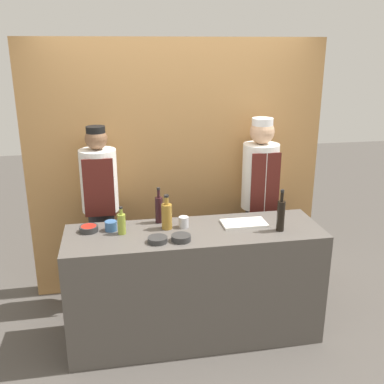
# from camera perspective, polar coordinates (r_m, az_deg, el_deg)

# --- Properties ---
(ground_plane) EXTENTS (14.00, 14.00, 0.00)m
(ground_plane) POSITION_cam_1_polar(r_m,az_deg,el_deg) (4.00, 0.33, -17.50)
(ground_plane) COLOR #4C4742
(cabinet_wall) EXTENTS (2.78, 0.18, 2.40)m
(cabinet_wall) POSITION_cam_1_polar(r_m,az_deg,el_deg) (4.34, -1.95, 3.08)
(cabinet_wall) COLOR #B7844C
(cabinet_wall) RESTS_ON ground_plane
(counter) EXTENTS (2.02, 0.63, 0.95)m
(counter) POSITION_cam_1_polar(r_m,az_deg,el_deg) (3.74, 0.35, -11.61)
(counter) COLOR #514C47
(counter) RESTS_ON ground_plane
(sauce_bowl_red) EXTENTS (0.15, 0.15, 0.05)m
(sauce_bowl_red) POSITION_cam_1_polar(r_m,az_deg,el_deg) (3.60, -12.97, -4.53)
(sauce_bowl_red) COLOR #2D2D2D
(sauce_bowl_red) RESTS_ON counter
(sauce_bowl_purple) EXTENTS (0.15, 0.15, 0.05)m
(sauce_bowl_purple) POSITION_cam_1_polar(r_m,az_deg,el_deg) (3.35, -1.39, -5.80)
(sauce_bowl_purple) COLOR #2D2D2D
(sauce_bowl_purple) RESTS_ON counter
(sauce_bowl_yellow) EXTENTS (0.15, 0.15, 0.04)m
(sauce_bowl_yellow) POSITION_cam_1_polar(r_m,az_deg,el_deg) (3.34, -4.40, -6.02)
(sauce_bowl_yellow) COLOR #2D2D2D
(sauce_bowl_yellow) RESTS_ON counter
(cutting_board) EXTENTS (0.36, 0.20, 0.02)m
(cutting_board) POSITION_cam_1_polar(r_m,az_deg,el_deg) (3.67, 6.61, -3.96)
(cutting_board) COLOR white
(cutting_board) RESTS_ON counter
(bottle_wine) EXTENTS (0.06, 0.06, 0.30)m
(bottle_wine) POSITION_cam_1_polar(r_m,az_deg,el_deg) (3.66, -4.23, -2.16)
(bottle_wine) COLOR black
(bottle_wine) RESTS_ON counter
(bottle_soy) EXTENTS (0.06, 0.06, 0.34)m
(bottle_soy) POSITION_cam_1_polar(r_m,az_deg,el_deg) (3.55, 11.22, -2.86)
(bottle_soy) COLOR black
(bottle_soy) RESTS_ON counter
(bottle_vinegar) EXTENTS (0.08, 0.08, 0.28)m
(bottle_vinegar) POSITION_cam_1_polar(r_m,az_deg,el_deg) (3.54, -3.23, -3.01)
(bottle_vinegar) COLOR olive
(bottle_vinegar) RESTS_ON counter
(bottle_oil) EXTENTS (0.06, 0.06, 0.22)m
(bottle_oil) POSITION_cam_1_polar(r_m,az_deg,el_deg) (3.49, -8.93, -3.95)
(bottle_oil) COLOR olive
(bottle_oil) RESTS_ON counter
(cup_steel) EXTENTS (0.08, 0.08, 0.09)m
(cup_steel) POSITION_cam_1_polar(r_m,az_deg,el_deg) (3.58, -1.07, -3.83)
(cup_steel) COLOR #B7B7BC
(cup_steel) RESTS_ON counter
(cup_blue) EXTENTS (0.09, 0.09, 0.08)m
(cup_blue) POSITION_cam_1_polar(r_m,az_deg,el_deg) (3.58, -10.26, -4.25)
(cup_blue) COLOR #386093
(cup_blue) RESTS_ON counter
(chef_left) EXTENTS (0.32, 0.32, 1.68)m
(chef_left) POSITION_cam_1_polar(r_m,az_deg,el_deg) (4.08, -11.48, -2.44)
(chef_left) COLOR #28282D
(chef_left) RESTS_ON ground_plane
(chef_right) EXTENTS (0.33, 0.33, 1.71)m
(chef_right) POSITION_cam_1_polar(r_m,az_deg,el_deg) (4.28, 8.49, -0.97)
(chef_right) COLOR #28282D
(chef_right) RESTS_ON ground_plane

